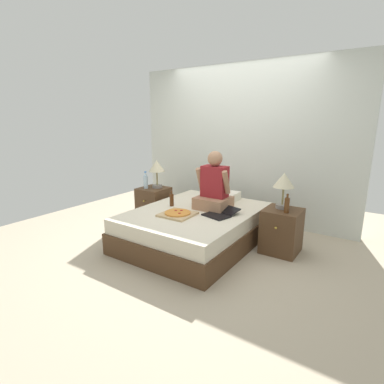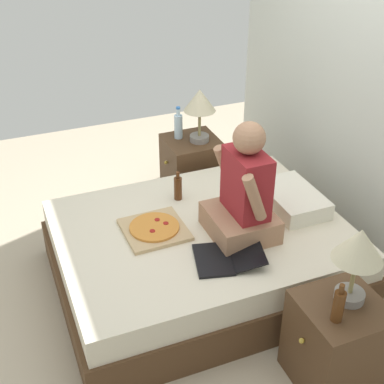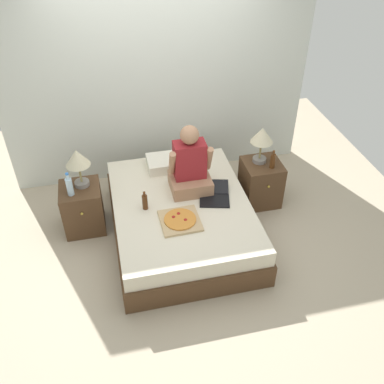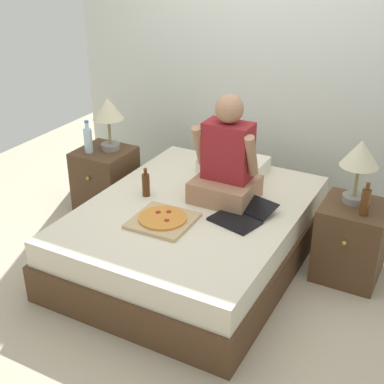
# 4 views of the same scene
# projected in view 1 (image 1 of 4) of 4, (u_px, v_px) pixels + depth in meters

# --- Properties ---
(ground_plane) EXTENTS (5.76, 5.76, 0.00)m
(ground_plane) POSITION_uv_depth(u_px,v_px,m) (196.00, 242.00, 4.12)
(ground_plane) COLOR tan
(wall_back) EXTENTS (3.76, 0.12, 2.50)m
(wall_back) POSITION_uv_depth(u_px,v_px,m) (241.00, 144.00, 4.89)
(wall_back) COLOR silver
(wall_back) RESTS_ON ground
(bed) EXTENTS (1.49, 1.94, 0.46)m
(bed) POSITION_uv_depth(u_px,v_px,m) (196.00, 227.00, 4.06)
(bed) COLOR #4C331E
(bed) RESTS_ON ground
(nightstand_left) EXTENTS (0.44, 0.47, 0.56)m
(nightstand_left) POSITION_uv_depth(u_px,v_px,m) (154.00, 204.00, 4.91)
(nightstand_left) COLOR #4C331E
(nightstand_left) RESTS_ON ground
(lamp_on_left_nightstand) EXTENTS (0.26, 0.26, 0.45)m
(lamp_on_left_nightstand) POSITION_uv_depth(u_px,v_px,m) (157.00, 168.00, 4.79)
(lamp_on_left_nightstand) COLOR gray
(lamp_on_left_nightstand) RESTS_ON nightstand_left
(water_bottle) EXTENTS (0.07, 0.07, 0.28)m
(water_bottle) POSITION_uv_depth(u_px,v_px,m) (146.00, 182.00, 4.79)
(water_bottle) COLOR silver
(water_bottle) RESTS_ON nightstand_left
(nightstand_right) EXTENTS (0.44, 0.47, 0.56)m
(nightstand_right) POSITION_uv_depth(u_px,v_px,m) (281.00, 231.00, 3.76)
(nightstand_right) COLOR #4C331E
(nightstand_right) RESTS_ON ground
(lamp_on_right_nightstand) EXTENTS (0.26, 0.26, 0.45)m
(lamp_on_right_nightstand) POSITION_uv_depth(u_px,v_px,m) (284.00, 183.00, 3.68)
(lamp_on_right_nightstand) COLOR gray
(lamp_on_right_nightstand) RESTS_ON nightstand_right
(beer_bottle) EXTENTS (0.06, 0.06, 0.23)m
(beer_bottle) POSITION_uv_depth(u_px,v_px,m) (287.00, 205.00, 3.56)
(beer_bottle) COLOR #512D14
(beer_bottle) RESTS_ON nightstand_right
(pillow) EXTENTS (0.52, 0.34, 0.12)m
(pillow) POSITION_uv_depth(u_px,v_px,m) (221.00, 195.00, 4.55)
(pillow) COLOR silver
(pillow) RESTS_ON bed
(person_seated) EXTENTS (0.47, 0.40, 0.78)m
(person_seated) POSITION_uv_depth(u_px,v_px,m) (214.00, 188.00, 4.04)
(person_seated) COLOR #A37556
(person_seated) RESTS_ON bed
(laptop) EXTENTS (0.41, 0.48, 0.07)m
(laptop) POSITION_uv_depth(u_px,v_px,m) (220.00, 214.00, 3.80)
(laptop) COLOR black
(laptop) RESTS_ON bed
(pizza_box) EXTENTS (0.41, 0.41, 0.05)m
(pizza_box) POSITION_uv_depth(u_px,v_px,m) (178.00, 214.00, 3.80)
(pizza_box) COLOR tan
(pizza_box) RESTS_ON bed
(beer_bottle_on_bed) EXTENTS (0.06, 0.06, 0.22)m
(beer_bottle_on_bed) POSITION_uv_depth(u_px,v_px,m) (172.00, 200.00, 4.18)
(beer_bottle_on_bed) COLOR #4C2811
(beer_bottle_on_bed) RESTS_ON bed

